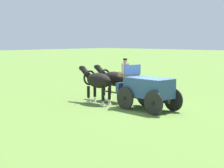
% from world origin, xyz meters
% --- Properties ---
extents(ground_plane, '(220.00, 220.00, 0.00)m').
position_xyz_m(ground_plane, '(0.00, 0.00, 0.00)').
color(ground_plane, olive).
extents(show_wagon, '(5.67, 1.97, 2.81)m').
position_xyz_m(show_wagon, '(0.14, -0.01, 1.22)').
color(show_wagon, '#2D4C7A').
rests_on(show_wagon, ground).
extents(draft_horse_near, '(3.04, 1.10, 2.23)m').
position_xyz_m(draft_horse_near, '(3.70, 0.35, 1.36)').
color(draft_horse_near, black).
rests_on(draft_horse_near, ground).
extents(draft_horse_off, '(3.19, 1.10, 2.23)m').
position_xyz_m(draft_horse_off, '(3.60, -0.95, 1.37)').
color(draft_horse_off, black).
rests_on(draft_horse_off, ground).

